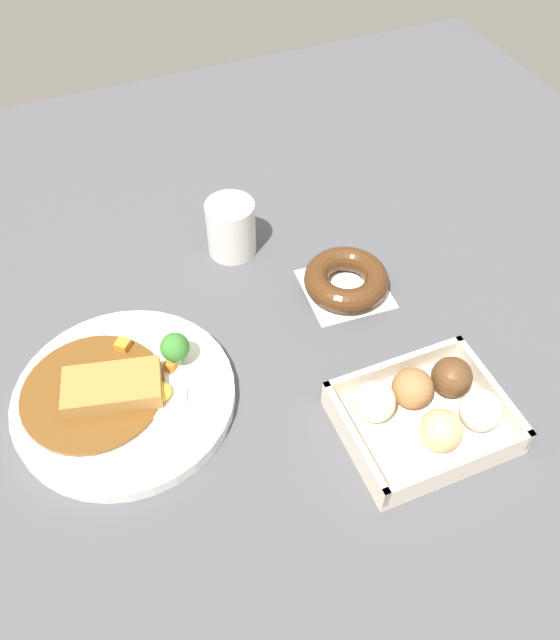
% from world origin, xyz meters
% --- Properties ---
extents(ground_plane, '(1.60, 1.60, 0.00)m').
position_xyz_m(ground_plane, '(0.00, 0.00, 0.00)').
color(ground_plane, '#4C4C51').
extents(curry_plate, '(0.27, 0.27, 0.07)m').
position_xyz_m(curry_plate, '(0.16, -0.05, 0.01)').
color(curry_plate, white).
rests_on(curry_plate, ground_plane).
extents(donut_box, '(0.19, 0.16, 0.06)m').
position_xyz_m(donut_box, '(-0.17, 0.12, 0.03)').
color(donut_box, beige).
rests_on(donut_box, ground_plane).
extents(chocolate_ring_donut, '(0.12, 0.12, 0.04)m').
position_xyz_m(chocolate_ring_donut, '(-0.18, -0.12, 0.02)').
color(chocolate_ring_donut, white).
rests_on(chocolate_ring_donut, ground_plane).
extents(coffee_mug, '(0.07, 0.07, 0.09)m').
position_xyz_m(coffee_mug, '(-0.05, -0.26, 0.04)').
color(coffee_mug, silver).
rests_on(coffee_mug, ground_plane).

